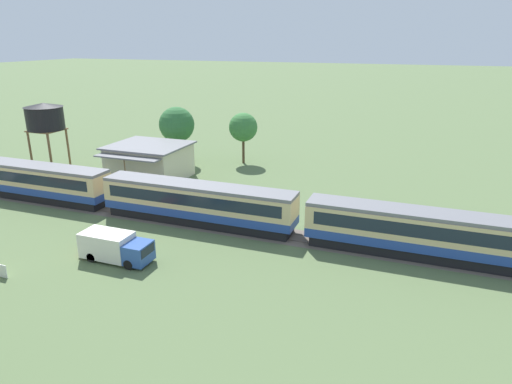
{
  "coord_description": "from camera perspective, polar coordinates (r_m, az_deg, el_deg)",
  "views": [
    {
      "loc": [
        -1.3,
        -36.75,
        16.97
      ],
      "look_at": [
        -15.4,
        0.82,
        3.4
      ],
      "focal_mm": 32.0,
      "sensor_mm": 36.0,
      "label": 1
    }
  ],
  "objects": [
    {
      "name": "ground_plane",
      "position": [
        40.5,
        20.6,
        -7.38
      ],
      "size": [
        600.0,
        600.0,
        0.0
      ],
      "primitive_type": "plane",
      "color": "#566B42"
    },
    {
      "name": "water_tower",
      "position": [
        65.15,
        -24.89,
        8.46
      ],
      "size": [
        4.86,
        4.86,
        9.17
      ],
      "color": "brown",
      "rests_on": "ground_plane"
    },
    {
      "name": "railway_track",
      "position": [
        40.58,
        9.45,
        -6.3
      ],
      "size": [
        131.4,
        3.6,
        0.04
      ],
      "color": "#665B51",
      "rests_on": "ground_plane"
    },
    {
      "name": "parked_car_red",
      "position": [
        41.06,
        -18.5,
        -5.88
      ],
      "size": [
        2.15,
        4.42,
        1.22
      ],
      "rotation": [
        0.0,
        0.0,
        1.58
      ],
      "color": "red",
      "rests_on": "ground_plane"
    },
    {
      "name": "station_building",
      "position": [
        59.2,
        -13.15,
        3.75
      ],
      "size": [
        9.38,
        9.4,
        4.38
      ],
      "color": "beige",
      "rests_on": "ground_plane"
    },
    {
      "name": "yard_tree_0",
      "position": [
        65.15,
        -9.88,
        8.29
      ],
      "size": [
        4.92,
        4.92,
        8.0
      ],
      "color": "#4C3823",
      "rests_on": "ground_plane"
    },
    {
      "name": "yard_tree_2",
      "position": [
        64.36,
        -1.61,
        8.08
      ],
      "size": [
        4.01,
        4.01,
        7.18
      ],
      "color": "#4C3823",
      "rests_on": "ground_plane"
    },
    {
      "name": "passenger_train",
      "position": [
        40.2,
        6.12,
        -3.0
      ],
      "size": [
        81.2,
        3.02,
        3.96
      ],
      "color": "#234293",
      "rests_on": "ground_plane"
    },
    {
      "name": "delivery_truck_blue",
      "position": [
        38.36,
        -17.22,
        -6.54
      ],
      "size": [
        5.86,
        2.23,
        2.27
      ],
      "color": "#2D519E",
      "rests_on": "ground_plane"
    }
  ]
}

